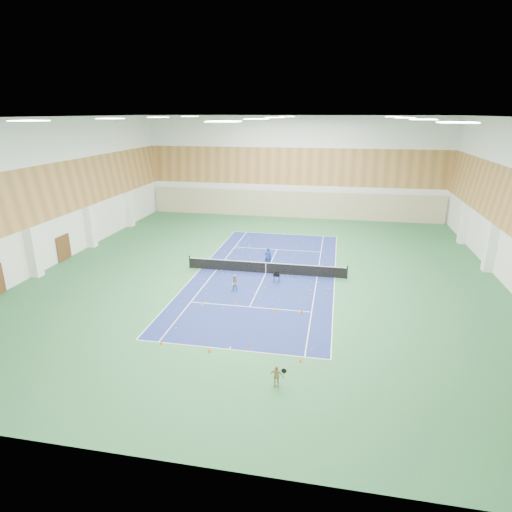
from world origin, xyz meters
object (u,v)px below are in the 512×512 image
(tennis_net, at_px, (266,267))
(child_court, at_px, (235,283))
(coach, at_px, (268,257))
(child_apron, at_px, (276,376))
(ball_cart, at_px, (277,278))

(tennis_net, relative_size, child_court, 10.54)
(coach, relative_size, child_court, 1.36)
(child_court, distance_m, child_apron, 11.60)
(coach, height_order, ball_cart, coach)
(coach, distance_m, ball_cart, 3.74)
(tennis_net, xyz_separation_m, child_court, (-1.57, -3.97, 0.06))
(child_court, relative_size, ball_cart, 1.49)
(tennis_net, xyz_separation_m, child_apron, (2.99, -14.64, -0.00))
(coach, xyz_separation_m, ball_cart, (1.25, -3.50, -0.42))
(child_apron, bearing_deg, ball_cart, 103.88)
(tennis_net, bearing_deg, coach, 93.41)
(tennis_net, distance_m, ball_cart, 2.12)
(child_court, relative_size, child_apron, 1.11)
(child_court, bearing_deg, child_apron, -64.28)
(coach, relative_size, child_apron, 1.50)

